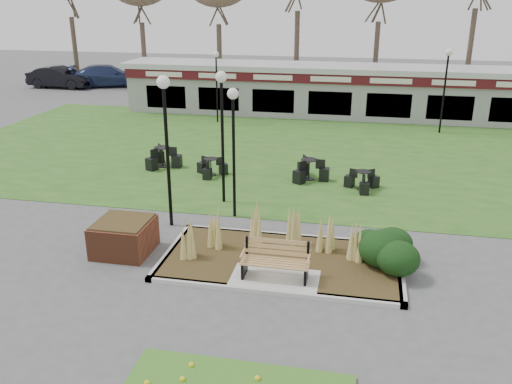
% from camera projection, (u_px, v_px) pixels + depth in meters
% --- Properties ---
extents(ground, '(100.00, 100.00, 0.00)m').
position_uv_depth(ground, '(274.00, 285.00, 13.45)').
color(ground, '#515154').
rests_on(ground, ground).
extents(lawn, '(34.00, 16.00, 0.02)m').
position_uv_depth(lawn, '(318.00, 152.00, 24.47)').
color(lawn, '#295B1C').
rests_on(lawn, ground).
extents(planting_bed, '(6.75, 3.40, 1.27)m').
position_uv_depth(planting_bed, '(330.00, 253.00, 14.32)').
color(planting_bed, '#352915').
rests_on(planting_bed, ground).
extents(park_bench, '(1.70, 0.66, 0.93)m').
position_uv_depth(park_bench, '(276.00, 260.00, 13.47)').
color(park_bench, '#AE7E4E').
rests_on(park_bench, ground).
extents(brick_planter, '(1.50, 1.50, 0.95)m').
position_uv_depth(brick_planter, '(124.00, 236.00, 15.02)').
color(brick_planter, brown).
rests_on(brick_planter, ground).
extents(food_pavilion, '(24.60, 3.40, 2.90)m').
position_uv_depth(food_pavilion, '(332.00, 90.00, 31.27)').
color(food_pavilion, '#969699').
rests_on(food_pavilion, ground).
extents(lamp_post_near_right, '(0.37, 0.37, 4.47)m').
position_uv_depth(lamp_post_near_right, '(222.00, 109.00, 17.62)').
color(lamp_post_near_right, black).
rests_on(lamp_post_near_right, ground).
extents(lamp_post_mid_left, '(0.34, 0.34, 4.16)m').
position_uv_depth(lamp_post_mid_left, '(233.00, 125.00, 16.49)').
color(lamp_post_mid_left, black).
rests_on(lamp_post_mid_left, ground).
extents(lamp_post_mid_right, '(0.38, 0.38, 4.62)m').
position_uv_depth(lamp_post_mid_right, '(165.00, 119.00, 15.74)').
color(lamp_post_mid_right, black).
rests_on(lamp_post_mid_right, ground).
extents(lamp_post_far_right, '(0.35, 0.35, 4.23)m').
position_uv_depth(lamp_post_far_right, '(446.00, 72.00, 26.79)').
color(lamp_post_far_right, black).
rests_on(lamp_post_far_right, ground).
extents(lamp_post_far_left, '(0.32, 0.32, 3.85)m').
position_uv_depth(lamp_post_far_left, '(216.00, 71.00, 29.21)').
color(lamp_post_far_left, black).
rests_on(lamp_post_far_left, ground).
extents(bistro_set_a, '(1.40, 1.56, 0.83)m').
position_uv_depth(bistro_set_a, '(163.00, 160.00, 22.40)').
color(bistro_set_a, black).
rests_on(bistro_set_a, ground).
extents(bistro_set_b, '(1.30, 1.13, 0.69)m').
position_uv_depth(bistro_set_b, '(211.00, 170.00, 21.35)').
color(bistro_set_b, black).
rests_on(bistro_set_b, ground).
extents(bistro_set_c, '(1.34, 1.53, 0.81)m').
position_uv_depth(bistro_set_c, '(309.00, 173.00, 20.86)').
color(bistro_set_c, black).
rests_on(bistro_set_c, ground).
extents(bistro_set_d, '(1.31, 1.22, 0.70)m').
position_uv_depth(bistro_set_d, '(362.00, 183.00, 19.82)').
color(bistro_set_d, black).
rests_on(bistro_set_d, ground).
extents(car_silver, '(3.95, 2.24, 1.27)m').
position_uv_depth(car_silver, '(64.00, 78.00, 41.26)').
color(car_silver, '#BCBCC1').
rests_on(car_silver, ground).
extents(car_black, '(4.87, 1.84, 1.59)m').
position_uv_depth(car_black, '(60.00, 77.00, 40.57)').
color(car_black, black).
rests_on(car_black, ground).
extents(car_blue, '(6.03, 4.27, 1.62)m').
position_uv_depth(car_blue, '(109.00, 76.00, 41.19)').
color(car_blue, navy).
rests_on(car_blue, ground).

